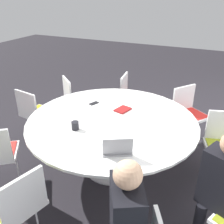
# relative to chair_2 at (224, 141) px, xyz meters

# --- Properties ---
(ground_plane) EXTENTS (16.00, 16.00, 0.00)m
(ground_plane) POSITION_rel_chair_2_xyz_m (0.45, -1.31, -0.50)
(ground_plane) COLOR black
(conference_table) EXTENTS (2.08, 2.08, 0.73)m
(conference_table) POSITION_rel_chair_2_xyz_m (0.45, -1.31, 0.12)
(conference_table) COLOR #B7B7BC
(conference_table) RESTS_ON ground_plane
(chair_2) EXTENTS (0.53, 0.54, 0.85)m
(chair_2) POSITION_rel_chair_2_xyz_m (0.00, 0.00, 0.00)
(chair_2) COLOR silver
(chair_2) RESTS_ON ground_plane
(chair_3) EXTENTS (0.60, 0.60, 0.85)m
(chair_3) POSITION_rel_chair_2_xyz_m (-0.70, -0.54, 0.00)
(chair_3) COLOR silver
(chair_3) RESTS_ON ground_plane
(chair_4) EXTENTS (0.49, 0.48, 0.85)m
(chair_4) POSITION_rel_chair_2_xyz_m (-0.91, -1.56, 0.00)
(chair_4) COLOR silver
(chair_4) RESTS_ON ground_plane
(chair_5) EXTENTS (0.61, 0.61, 0.85)m
(chair_5) POSITION_rel_chair_2_xyz_m (-0.41, -2.39, 0.00)
(chair_5) COLOR silver
(chair_5) RESTS_ON ground_plane
(chair_6) EXTENTS (0.49, 0.50, 0.85)m
(chair_6) POSITION_rel_chair_2_xyz_m (0.29, -2.68, 0.00)
(chair_6) COLOR silver
(chair_6) RESTS_ON ground_plane
(chair_8) EXTENTS (0.53, 0.52, 0.85)m
(chair_8) POSITION_rel_chair_2_xyz_m (1.80, -1.60, 0.00)
(chair_8) COLOR silver
(chair_8) RESTS_ON ground_plane
(person_0) EXTENTS (0.42, 0.37, 1.20)m
(person_0) POSITION_rel_chair_2_xyz_m (1.72, -0.63, 0.20)
(person_0) COLOR black
(person_0) RESTS_ON ground_plane
(person_1) EXTENTS (0.35, 0.42, 1.20)m
(person_1) POSITION_rel_chair_2_xyz_m (1.06, -0.00, 0.20)
(person_1) COLOR black
(person_1) RESTS_ON ground_plane
(laptop) EXTENTS (0.35, 0.37, 0.21)m
(laptop) POSITION_rel_chair_2_xyz_m (1.06, -0.97, 0.28)
(laptop) COLOR #99999E
(laptop) RESTS_ON conference_table
(spiral_notebook) EXTENTS (0.24, 0.20, 0.02)m
(spiral_notebook) POSITION_rel_chair_2_xyz_m (0.16, -1.28, 0.24)
(spiral_notebook) COLOR maroon
(spiral_notebook) RESTS_ON conference_table
(coffee_cup) EXTENTS (0.09, 0.09, 0.10)m
(coffee_cup) POSITION_rel_chair_2_xyz_m (0.84, -1.59, 0.28)
(coffee_cup) COLOR black
(coffee_cup) RESTS_ON conference_table
(cell_phone) EXTENTS (0.16, 0.12, 0.01)m
(cell_phone) POSITION_rel_chair_2_xyz_m (0.13, -1.73, 0.24)
(cell_phone) COLOR black
(cell_phone) RESTS_ON conference_table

